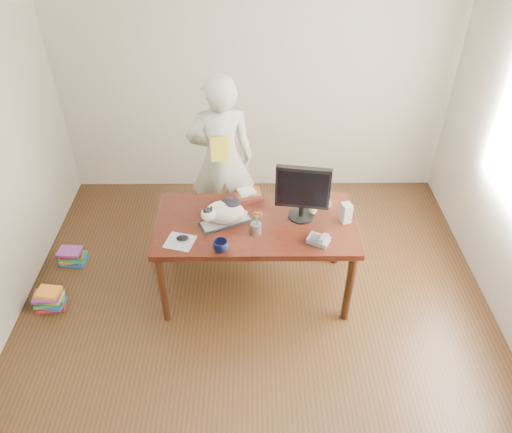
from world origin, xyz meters
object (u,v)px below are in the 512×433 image
object	(u,v)px
coffee_mug	(221,246)
baseball	(313,210)
desk	(256,230)
person	(222,160)
pen_cup	(256,227)
book_pile_b	(72,256)
keyboard	(225,222)
speaker	(346,213)
calculator	(319,200)
phone	(319,240)
cat	(223,212)
monitor	(303,191)
book_stack	(248,195)
book_pile_a	(50,299)
mouse	(183,238)

from	to	relation	value
coffee_mug	baseball	world-z (taller)	coffee_mug
desk	person	world-z (taller)	person
pen_cup	baseball	xyz separation A→B (m)	(0.46, 0.25, -0.02)
pen_cup	book_pile_b	xyz separation A→B (m)	(-1.72, 0.48, -0.74)
keyboard	speaker	size ratio (longest dim) A/B	2.61
speaker	baseball	world-z (taller)	speaker
keyboard	calculator	xyz separation A→B (m)	(0.78, 0.27, 0.02)
person	desk	bearing A→B (deg)	105.27
phone	book_pile_b	world-z (taller)	phone
cat	calculator	distance (m)	0.84
speaker	baseball	xyz separation A→B (m)	(-0.25, 0.10, -0.05)
coffee_mug	monitor	bearing A→B (deg)	31.57
desk	book_pile_b	size ratio (longest dim) A/B	6.20
book_stack	calculator	size ratio (longest dim) A/B	1.15
baseball	book_pile_b	xyz separation A→B (m)	(-2.18, 0.24, -0.71)
keyboard	phone	distance (m)	0.76
pen_cup	baseball	size ratio (longest dim) A/B	2.96
monitor	baseball	size ratio (longest dim) A/B	6.70
cat	speaker	bearing A→B (deg)	-23.18
book_pile_a	mouse	bearing A→B (deg)	-0.58
monitor	phone	distance (m)	0.40
desk	speaker	xyz separation A→B (m)	(0.71, -0.06, 0.23)
phone	book_pile_a	world-z (taller)	phone
phone	monitor	bearing A→B (deg)	138.04
monitor	coffee_mug	world-z (taller)	monitor
keyboard	book_pile_b	size ratio (longest dim) A/B	1.68
monitor	person	xyz separation A→B (m)	(-0.67, 0.76, -0.19)
person	coffee_mug	bearing A→B (deg)	84.69
mouse	calculator	size ratio (longest dim) A/B	0.48
person	book_pile_a	distance (m)	1.91
calculator	cat	bearing A→B (deg)	-179.25
coffee_mug	baseball	size ratio (longest dim) A/B	1.60
speaker	book_pile_a	bearing A→B (deg)	166.40
book_stack	calculator	world-z (taller)	book_stack
desk	book_pile_b	world-z (taller)	desk
cat	book_pile_b	world-z (taller)	cat
speaker	keyboard	bearing A→B (deg)	162.64
keyboard	mouse	xyz separation A→B (m)	(-0.32, -0.21, 0.01)
desk	book_pile_b	distance (m)	1.82
phone	baseball	bearing A→B (deg)	119.32
baseball	book_pile_a	distance (m)	2.34
calculator	book_stack	bearing A→B (deg)	154.88
desk	keyboard	size ratio (longest dim) A/B	3.68
mouse	book_pile_b	xyz separation A→B (m)	(-1.16, 0.56, -0.70)
phone	calculator	size ratio (longest dim) A/B	0.87
keyboard	monitor	xyz separation A→B (m)	(0.61, 0.06, 0.26)
monitor	speaker	xyz separation A→B (m)	(0.35, -0.04, -0.19)
pen_cup	book_stack	distance (m)	0.47
desk	speaker	world-z (taller)	speaker
book_pile_b	mouse	bearing A→B (deg)	-25.87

